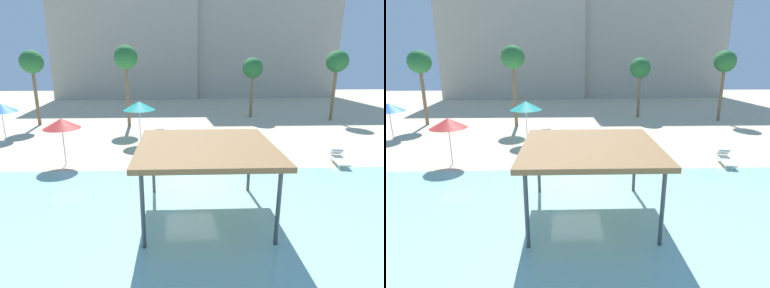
# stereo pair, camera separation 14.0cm
# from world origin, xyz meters

# --- Properties ---
(ground_plane) EXTENTS (80.00, 80.00, 0.00)m
(ground_plane) POSITION_xyz_m (0.00, 0.00, 0.00)
(ground_plane) COLOR beige
(lagoon_water) EXTENTS (44.00, 13.50, 0.04)m
(lagoon_water) POSITION_xyz_m (0.00, -5.25, 0.02)
(lagoon_water) COLOR #99D1C6
(lagoon_water) RESTS_ON ground
(shade_pavilion) EXTENTS (4.87, 4.87, 2.77)m
(shade_pavilion) POSITION_xyz_m (0.40, -3.30, 2.62)
(shade_pavilion) COLOR #42474C
(shade_pavilion) RESTS_ON ground
(beach_umbrella_blue_0) EXTENTS (2.19, 2.19, 2.58)m
(beach_umbrella_blue_0) POSITION_xyz_m (-13.11, 8.47, 2.27)
(beach_umbrella_blue_0) COLOR silver
(beach_umbrella_blue_0) RESTS_ON ground
(beach_umbrella_teal_1) EXTENTS (2.12, 2.12, 2.86)m
(beach_umbrella_teal_1) POSITION_xyz_m (-3.23, 7.09, 2.56)
(beach_umbrella_teal_1) COLOR silver
(beach_umbrella_teal_1) RESTS_ON ground
(beach_umbrella_red_2) EXTENTS (1.98, 1.98, 2.60)m
(beach_umbrella_red_2) POSITION_xyz_m (-6.86, 2.70, 2.33)
(beach_umbrella_red_2) COLOR silver
(beach_umbrella_red_2) RESTS_ON ground
(lounge_chair_0) EXTENTS (1.00, 1.98, 0.74)m
(lounge_chair_0) POSITION_xyz_m (-1.88, 7.62, 0.33)
(lounge_chair_0) COLOR white
(lounge_chair_0) RESTS_ON ground
(lounge_chair_1) EXTENTS (0.99, 1.98, 0.74)m
(lounge_chair_1) POSITION_xyz_m (-1.79, 2.32, 0.33)
(lounge_chair_1) COLOR white
(lounge_chair_1) RESTS_ON ground
(lounge_chair_2) EXTENTS (0.93, 1.97, 0.74)m
(lounge_chair_2) POSITION_xyz_m (8.29, 2.14, 0.33)
(lounge_chair_2) COLOR white
(lounge_chair_2) RESTS_ON ground
(lounge_chair_3) EXTENTS (1.39, 1.96, 0.74)m
(lounge_chair_3) POSITION_xyz_m (-1.50, 5.18, 0.33)
(lounge_chair_3) COLOR white
(lounge_chair_3) RESTS_ON ground
(palm_tree_0) EXTENTS (1.90, 1.90, 6.63)m
(palm_tree_0) POSITION_xyz_m (-4.78, 12.28, 5.51)
(palm_tree_0) COLOR brown
(palm_tree_0) RESTS_ON ground
(palm_tree_1) EXTENTS (1.90, 1.90, 6.25)m
(palm_tree_1) POSITION_xyz_m (-12.63, 13.15, 5.15)
(palm_tree_1) COLOR brown
(palm_tree_1) RESTS_ON ground
(palm_tree_2) EXTENTS (1.90, 1.90, 5.62)m
(palm_tree_2) POSITION_xyz_m (6.39, 15.90, 4.55)
(palm_tree_2) COLOR brown
(palm_tree_2) RESTS_ON ground
(palm_tree_3) EXTENTS (1.90, 1.90, 6.26)m
(palm_tree_3) POSITION_xyz_m (13.45, 14.02, 5.16)
(palm_tree_3) COLOR brown
(palm_tree_3) RESTS_ON ground
(hotel_block_0) EXTENTS (19.14, 9.61, 15.69)m
(hotel_block_0) POSITION_xyz_m (-7.62, 33.49, 7.85)
(hotel_block_0) COLOR #B2A893
(hotel_block_0) RESTS_ON ground
(hotel_block_1) EXTENTS (20.37, 8.03, 21.95)m
(hotel_block_1) POSITION_xyz_m (11.16, 33.65, 10.97)
(hotel_block_1) COLOR #B2A893
(hotel_block_1) RESTS_ON ground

